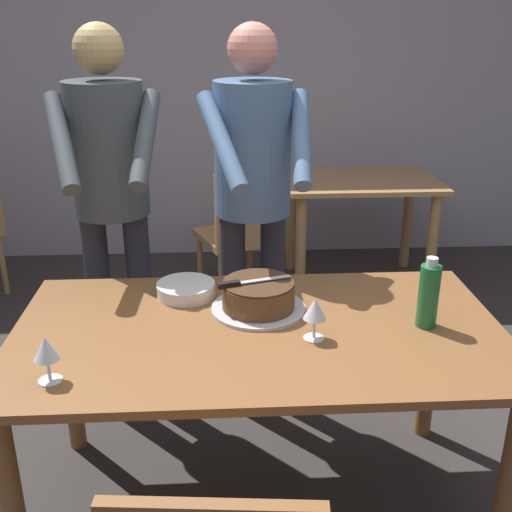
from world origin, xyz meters
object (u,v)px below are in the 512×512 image
(wine_glass_near, at_px, (315,310))
(background_chair_1, at_px, (241,230))
(wine_glass_far, at_px, (46,350))
(person_cutting_cake, at_px, (253,185))
(main_dining_table, at_px, (258,355))
(cake_knife, at_px, (239,283))
(cake_on_platter, at_px, (258,297))
(person_standing_beside, at_px, (110,185))
(plate_stack, at_px, (186,289))
(background_table, at_px, (360,202))
(water_bottle, at_px, (428,295))

(wine_glass_near, bearing_deg, background_chair_1, 95.48)
(wine_glass_near, distance_m, background_chair_1, 1.90)
(wine_glass_near, relative_size, wine_glass_far, 1.00)
(person_cutting_cake, distance_m, background_chair_1, 1.25)
(main_dining_table, bearing_deg, cake_knife, 117.13)
(cake_on_platter, bearing_deg, person_standing_beside, 136.68)
(plate_stack, relative_size, background_table, 0.22)
(water_bottle, bearing_deg, main_dining_table, 178.54)
(background_chair_1, bearing_deg, water_bottle, -72.21)
(plate_stack, xyz_separation_m, person_cutting_cake, (0.28, 0.39, 0.30))
(person_cutting_cake, bearing_deg, background_chair_1, 90.98)
(plate_stack, relative_size, person_standing_beside, 0.13)
(main_dining_table, relative_size, background_chair_1, 1.85)
(wine_glass_near, xyz_separation_m, wine_glass_far, (-0.80, -0.21, 0.00))
(main_dining_table, bearing_deg, wine_glass_near, -25.31)
(background_table, bearing_deg, plate_stack, -120.89)
(cake_on_platter, relative_size, water_bottle, 1.36)
(cake_knife, bearing_deg, person_standing_beside, 132.12)
(wine_glass_near, relative_size, background_table, 0.14)
(cake_on_platter, bearing_deg, wine_glass_near, -52.81)
(person_cutting_cake, xyz_separation_m, background_table, (0.79, 1.39, -0.50))
(cake_on_platter, height_order, person_standing_beside, person_standing_beside)
(main_dining_table, distance_m, cake_knife, 0.26)
(background_chair_1, bearing_deg, background_table, 19.36)
(background_table, distance_m, background_chair_1, 0.86)
(cake_on_platter, distance_m, person_standing_beside, 0.86)
(plate_stack, distance_m, background_table, 2.08)
(wine_glass_far, relative_size, person_standing_beside, 0.08)
(person_standing_beside, xyz_separation_m, background_table, (1.39, 1.36, -0.50))
(person_standing_beside, bearing_deg, cake_knife, -47.88)
(cake_knife, relative_size, wine_glass_far, 1.84)
(background_chair_1, bearing_deg, cake_on_platter, -89.69)
(plate_stack, height_order, person_standing_beside, person_standing_beside)
(cake_on_platter, xyz_separation_m, wine_glass_far, (-0.63, -0.43, 0.05))
(main_dining_table, relative_size, cake_on_platter, 4.90)
(plate_stack, bearing_deg, wine_glass_near, -39.65)
(wine_glass_near, distance_m, water_bottle, 0.40)
(wine_glass_near, bearing_deg, background_table, 73.65)
(water_bottle, relative_size, person_standing_beside, 0.15)
(main_dining_table, relative_size, wine_glass_far, 11.58)
(wine_glass_near, relative_size, person_cutting_cake, 0.08)
(plate_stack, bearing_deg, cake_knife, -38.70)
(main_dining_table, height_order, background_table, main_dining_table)
(wine_glass_near, relative_size, person_standing_beside, 0.08)
(water_bottle, bearing_deg, wine_glass_far, -167.08)
(cake_knife, relative_size, person_standing_beside, 0.15)
(wine_glass_near, height_order, person_standing_beside, person_standing_beside)
(wine_glass_near, height_order, background_chair_1, background_chair_1)
(cake_knife, distance_m, person_cutting_cake, 0.59)
(main_dining_table, distance_m, cake_on_platter, 0.21)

